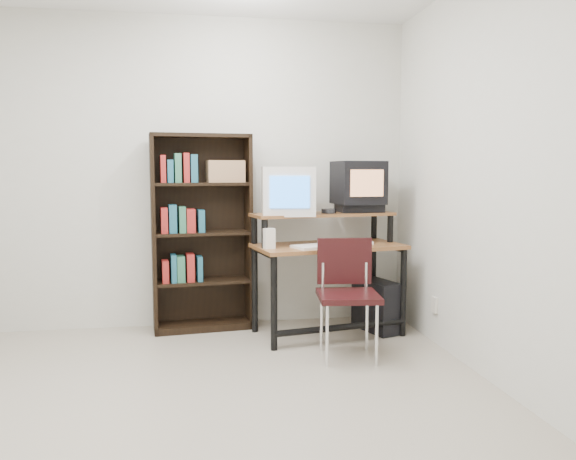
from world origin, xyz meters
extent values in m
cube|color=#B3A995|center=(0.00, 0.00, -0.01)|extent=(4.00, 4.00, 0.01)
cube|color=silver|center=(0.00, 2.00, 1.30)|extent=(4.00, 0.01, 2.60)
cube|color=silver|center=(0.00, -2.00, 1.30)|extent=(4.00, 0.01, 2.60)
cube|color=silver|center=(2.00, 0.00, 1.30)|extent=(0.01, 4.00, 2.60)
cube|color=brown|center=(1.24, 1.52, 0.72)|extent=(1.25, 0.78, 0.03)
cube|color=brown|center=(1.22, 1.63, 0.97)|extent=(1.21, 0.55, 0.02)
cylinder|color=black|center=(0.75, 1.18, 0.36)|extent=(0.05, 0.05, 0.72)
cylinder|color=black|center=(1.82, 1.37, 0.36)|extent=(0.05, 0.05, 0.72)
cylinder|color=black|center=(0.66, 1.67, 0.49)|extent=(0.05, 0.05, 0.98)
cylinder|color=black|center=(1.73, 1.86, 0.49)|extent=(0.05, 0.05, 0.98)
cylinder|color=black|center=(1.28, 1.27, 0.12)|extent=(1.08, 0.24, 0.05)
cube|color=silver|center=(0.92, 1.59, 1.16)|extent=(0.44, 0.44, 0.39)
cube|color=#3084FF|center=(0.90, 1.38, 1.16)|extent=(0.30, 0.04, 0.24)
cube|color=black|center=(1.54, 1.68, 1.01)|extent=(0.37, 0.27, 0.08)
cube|color=black|center=(1.52, 1.67, 1.23)|extent=(0.41, 0.40, 0.35)
cube|color=tan|center=(1.54, 1.49, 1.23)|extent=(0.28, 0.04, 0.21)
cylinder|color=#26262B|center=(1.25, 1.57, 0.99)|extent=(0.15, 0.15, 0.05)
cube|color=silver|center=(1.16, 1.37, 0.74)|extent=(0.51, 0.36, 0.03)
cube|color=black|center=(1.54, 1.49, 0.72)|extent=(0.27, 0.24, 0.01)
cube|color=white|center=(1.55, 1.49, 0.74)|extent=(0.10, 0.06, 0.03)
cube|color=silver|center=(0.73, 1.36, 0.80)|extent=(0.09, 0.09, 0.17)
cube|color=black|center=(1.66, 1.56, 0.21)|extent=(0.33, 0.49, 0.42)
cube|color=black|center=(1.24, 0.91, 0.45)|extent=(0.46, 0.46, 0.04)
cube|color=black|center=(1.26, 1.10, 0.67)|extent=(0.40, 0.08, 0.34)
cylinder|color=silver|center=(1.05, 0.76, 0.21)|extent=(0.02, 0.02, 0.43)
cylinder|color=silver|center=(1.39, 0.73, 0.21)|extent=(0.02, 0.02, 0.43)
cylinder|color=silver|center=(1.09, 1.10, 0.21)|extent=(0.02, 0.02, 0.43)
cylinder|color=silver|center=(1.42, 1.06, 0.21)|extent=(0.02, 0.02, 0.43)
cube|color=black|center=(-0.15, 1.79, 0.81)|extent=(0.06, 0.27, 1.62)
cube|color=black|center=(0.63, 1.87, 0.81)|extent=(0.06, 0.27, 1.62)
cube|color=black|center=(0.22, 1.95, 0.81)|extent=(0.81, 0.10, 1.62)
cube|color=black|center=(0.24, 1.83, 1.61)|extent=(0.83, 0.35, 0.03)
cube|color=black|center=(0.24, 1.83, 0.03)|extent=(0.83, 0.35, 0.06)
cube|color=black|center=(0.24, 1.83, 0.41)|extent=(0.77, 0.33, 0.03)
cube|color=black|center=(0.24, 1.83, 0.81)|extent=(0.77, 0.33, 0.02)
cube|color=black|center=(0.24, 1.83, 1.22)|extent=(0.77, 0.33, 0.02)
cube|color=#99714E|center=(0.44, 1.85, 1.32)|extent=(0.32, 0.23, 0.18)
cube|color=beige|center=(1.99, 1.15, 0.30)|extent=(0.02, 0.08, 0.12)
camera|label=1|loc=(0.19, -2.83, 1.32)|focal=35.00mm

